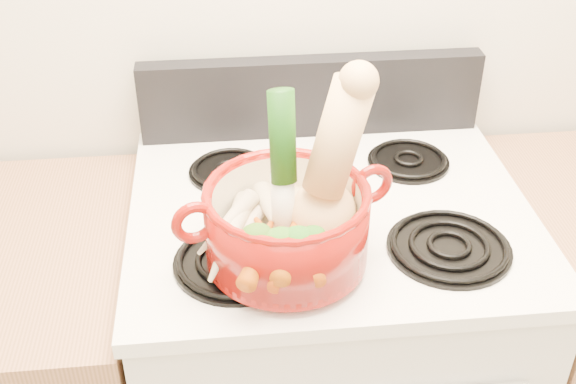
{
  "coord_description": "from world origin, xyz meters",
  "views": [
    {
      "loc": [
        -0.2,
        0.26,
        1.76
      ],
      "look_at": [
        -0.1,
        1.21,
        1.12
      ],
      "focal_mm": 45.0,
      "sensor_mm": 36.0,
      "label": 1
    }
  ],
  "objects": [
    {
      "name": "leek",
      "position": [
        -0.11,
        1.24,
        1.14
      ],
      "size": [
        0.06,
        0.09,
        0.29
      ],
      "primitive_type": "cylinder",
      "rotation": [
        -0.14,
        0.0,
        0.15
      ],
      "color": "silver",
      "rests_on": "dutch_oven"
    },
    {
      "name": "ginger",
      "position": [
        -0.1,
        1.33,
        1.02
      ],
      "size": [
        0.11,
        0.09,
        0.05
      ],
      "primitive_type": "ellipsoid",
      "rotation": [
        0.0,
        0.0,
        -0.39
      ],
      "color": "tan",
      "rests_on": "dutch_oven"
    },
    {
      "name": "stove_body",
      "position": [
        0.0,
        1.4,
        0.46
      ],
      "size": [
        0.76,
        0.65,
        0.92
      ],
      "primitive_type": "cube",
      "color": "silver",
      "rests_on": "floor"
    },
    {
      "name": "carrot_4",
      "position": [
        -0.11,
        1.17,
        1.04
      ],
      "size": [
        0.08,
        0.17,
        0.05
      ],
      "primitive_type": "cone",
      "rotation": [
        1.66,
        0.0,
        -0.28
      ],
      "color": "#CC5B0A",
      "rests_on": "dutch_oven"
    },
    {
      "name": "pot_handle_right",
      "position": [
        0.05,
        1.27,
        1.08
      ],
      "size": [
        0.08,
        0.04,
        0.08
      ],
      "primitive_type": "torus",
      "rotation": [
        1.57,
        0.0,
        0.26
      ],
      "color": "maroon",
      "rests_on": "dutch_oven"
    },
    {
      "name": "parsnip_1",
      "position": [
        -0.2,
        1.23,
        1.02
      ],
      "size": [
        0.11,
        0.2,
        0.06
      ],
      "primitive_type": "cone",
      "rotation": [
        1.66,
        0.0,
        -0.36
      ],
      "color": "beige",
      "rests_on": "dutch_oven"
    },
    {
      "name": "carrot_1",
      "position": [
        -0.13,
        1.16,
        1.02
      ],
      "size": [
        0.03,
        0.14,
        0.04
      ],
      "primitive_type": "cone",
      "rotation": [
        1.66,
        0.0,
        -0.0
      ],
      "color": "#D63E0A",
      "rests_on": "dutch_oven"
    },
    {
      "name": "parsnip_3",
      "position": [
        -0.2,
        1.25,
        1.03
      ],
      "size": [
        0.13,
        0.15,
        0.05
      ],
      "primitive_type": "cone",
      "rotation": [
        1.66,
        0.0,
        -0.66
      ],
      "color": "beige",
      "rests_on": "dutch_oven"
    },
    {
      "name": "pot_handle_left",
      "position": [
        -0.25,
        1.19,
        1.08
      ],
      "size": [
        0.08,
        0.04,
        0.08
      ],
      "primitive_type": "torus",
      "rotation": [
        1.57,
        0.0,
        0.26
      ],
      "color": "maroon",
      "rests_on": "dutch_oven"
    },
    {
      "name": "control_backsplash",
      "position": [
        0.0,
        1.7,
        1.04
      ],
      "size": [
        0.76,
        0.05,
        0.18
      ],
      "primitive_type": "cube",
      "color": "black",
      "rests_on": "cooktop"
    },
    {
      "name": "carrot_0",
      "position": [
        -0.13,
        1.18,
        1.02
      ],
      "size": [
        0.09,
        0.18,
        0.05
      ],
      "primitive_type": "cone",
      "rotation": [
        1.66,
        0.0,
        0.31
      ],
      "color": "#DE5C0B",
      "rests_on": "dutch_oven"
    },
    {
      "name": "burner_front_left",
      "position": [
        -0.19,
        1.24,
        0.96
      ],
      "size": [
        0.22,
        0.22,
        0.02
      ],
      "primitive_type": "cylinder",
      "color": "black",
      "rests_on": "cooktop"
    },
    {
      "name": "parsnip_2",
      "position": [
        -0.12,
        1.26,
        1.03
      ],
      "size": [
        0.08,
        0.18,
        0.05
      ],
      "primitive_type": "cone",
      "rotation": [
        1.66,
        0.0,
        0.24
      ],
      "color": "beige",
      "rests_on": "dutch_oven"
    },
    {
      "name": "burner_front_right",
      "position": [
        0.19,
        1.24,
        0.96
      ],
      "size": [
        0.22,
        0.22,
        0.02
      ],
      "primitive_type": "cylinder",
      "color": "black",
      "rests_on": "cooktop"
    },
    {
      "name": "squash",
      "position": [
        -0.04,
        1.24,
        1.14
      ],
      "size": [
        0.23,
        0.19,
        0.32
      ],
      "primitive_type": null,
      "rotation": [
        0.0,
        0.29,
        0.42
      ],
      "color": "#E4B374",
      "rests_on": "dutch_oven"
    },
    {
      "name": "burner_back_right",
      "position": [
        0.19,
        1.54,
        0.96
      ],
      "size": [
        0.17,
        0.17,
        0.02
      ],
      "primitive_type": "cylinder",
      "color": "black",
      "rests_on": "cooktop"
    },
    {
      "name": "carrot_2",
      "position": [
        -0.06,
        1.17,
        1.03
      ],
      "size": [
        0.04,
        0.16,
        0.04
      ],
      "primitive_type": "cone",
      "rotation": [
        1.66,
        0.0,
        -0.08
      ],
      "color": "#BE4A09",
      "rests_on": "dutch_oven"
    },
    {
      "name": "carrot_3",
      "position": [
        -0.16,
        1.16,
        1.03
      ],
      "size": [
        0.08,
        0.16,
        0.05
      ],
      "primitive_type": "cone",
      "rotation": [
        1.66,
        0.0,
        -0.34
      ],
      "color": "#C9530A",
      "rests_on": "dutch_oven"
    },
    {
      "name": "parsnip_0",
      "position": [
        -0.17,
        1.26,
        1.01
      ],
      "size": [
        0.12,
        0.19,
        0.05
      ],
      "primitive_type": "cone",
      "rotation": [
        1.66,
        0.0,
        -0.44
      ],
      "color": "beige",
      "rests_on": "dutch_oven"
    },
    {
      "name": "cooktop",
      "position": [
        0.0,
        1.4,
        0.93
      ],
      "size": [
        0.78,
        0.67,
        0.03
      ],
      "primitive_type": "cube",
      "color": "white",
      "rests_on": "stove_body"
    },
    {
      "name": "dutch_oven",
      "position": [
        -0.1,
        1.23,
        1.04
      ],
      "size": [
        0.34,
        0.34,
        0.14
      ],
      "primitive_type": "cylinder",
      "rotation": [
        0.0,
        0.0,
        0.26
      ],
      "color": "maroon",
      "rests_on": "burner_front_left"
    },
    {
      "name": "burner_back_left",
      "position": [
        -0.19,
        1.54,
        0.96
      ],
      "size": [
        0.17,
        0.17,
        0.02
      ],
      "primitive_type": "cylinder",
      "color": "black",
      "rests_on": "cooktop"
    }
  ]
}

